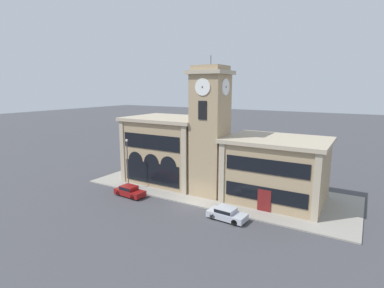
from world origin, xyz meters
The scene contains 8 objects.
ground_plane centered at (0.00, 0.00, 0.00)m, with size 300.00×300.00×0.00m, color #424247.
sidewalk_kerb centered at (0.00, 6.54, 0.07)m, with size 34.93×13.09×0.15m.
clock_tower centered at (0.00, 4.52, 8.18)m, with size 4.64×4.64×17.46m.
town_hall_left_wing centered at (-7.87, 6.79, 4.76)m, with size 11.90×9.23×9.47m.
town_hall_right_wing centered at (7.86, 6.79, 3.90)m, with size 11.89×9.23×7.75m.
parked_car_near centered at (-8.43, -1.32, 0.71)m, with size 4.22×2.00×1.35m.
parked_car_mid centered at (5.09, -1.32, 0.68)m, with size 4.22×2.09×1.29m.
street_lamp centered at (-10.35, 0.57, 4.50)m, with size 0.36×0.36×6.79m.
Camera 1 is at (17.04, -28.45, 13.68)m, focal length 28.00 mm.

